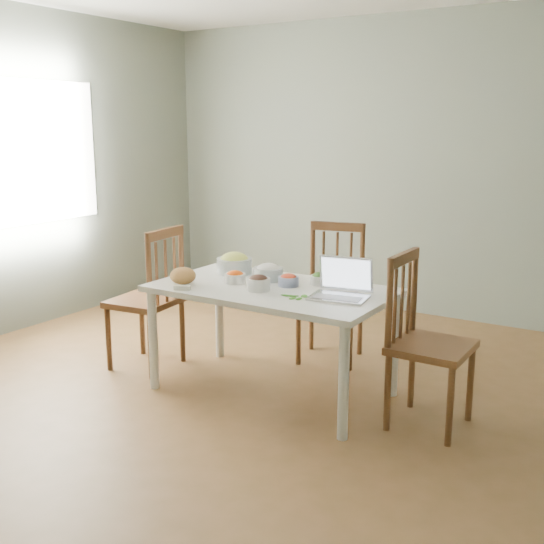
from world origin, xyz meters
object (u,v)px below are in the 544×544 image
Objects in this scene: chair_far at (330,294)px; laptop at (339,280)px; bowl_squash at (234,263)px; bread_boule at (183,276)px; dining_table at (272,340)px; chair_left at (145,298)px; chair_right at (432,343)px.

laptop is (0.46, -0.79, 0.32)m from chair_far.
bowl_squash is 0.73× the size of laptop.
chair_far is 1.18m from bread_boule.
dining_table is at bearing -106.30° from chair_far.
chair_far is at bearing 122.08° from chair_left.
chair_right reaches higher than laptop.
dining_table is 0.68m from laptop.
bread_boule is 0.50× the size of laptop.
chair_right is (2.08, 0.14, -0.01)m from chair_left.
dining_table is 6.14× the size of bowl_squash.
chair_far is 3.00× the size of laptop.
chair_right reaches higher than chair_far.
dining_table is at bearing 88.33° from chair_left.
bread_boule is at bearing -102.44° from bowl_squash.
laptop reaches higher than dining_table.
chair_far is at bearing 55.61° from chair_right.
chair_left reaches higher than bowl_squash.
dining_table is 1.06m from chair_right.
chair_far is 5.95× the size of bread_boule.
chair_left is at bearing 93.96° from chair_right.
chair_left is at bearing 172.50° from laptop.
chair_right is (1.05, 0.06, 0.15)m from dining_table.
chair_right is at bearing 10.64° from bread_boule.
dining_table is 4.49× the size of laptop.
bread_boule is (-0.57, -0.99, 0.26)m from chair_far.
laptop is (1.53, 0.05, 0.32)m from chair_left.
bread_boule is at bearing -156.51° from dining_table.
chair_left is 0.58m from bread_boule.
laptop reaches higher than bowl_squash.
chair_far is at bearing 49.17° from bowl_squash.
bread_boule is at bearing -133.75° from chair_far.
bowl_squash is at bearing 156.43° from laptop.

